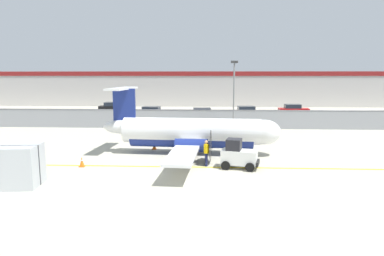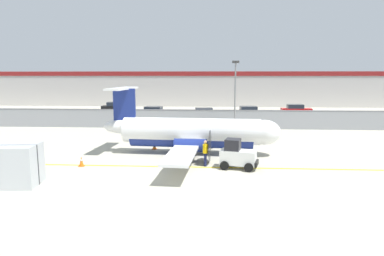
{
  "view_description": "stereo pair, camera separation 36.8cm",
  "coord_description": "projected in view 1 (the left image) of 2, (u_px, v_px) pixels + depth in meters",
  "views": [
    {
      "loc": [
        1.51,
        -19.29,
        5.85
      ],
      "look_at": [
        0.24,
        6.77,
        1.8
      ],
      "focal_mm": 32.0,
      "sensor_mm": 36.0,
      "label": 1
    },
    {
      "loc": [
        1.88,
        -19.27,
        5.85
      ],
      "look_at": [
        0.24,
        6.77,
        1.8
      ],
      "focal_mm": 32.0,
      "sensor_mm": 36.0,
      "label": 2
    }
  ],
  "objects": [
    {
      "name": "parked_car_1",
      "position": [
        152.0,
        113.0,
        45.59
      ],
      "size": [
        4.37,
        2.37,
        1.58
      ],
      "rotation": [
        0.0,
        0.0,
        -0.11
      ],
      "color": "slate",
      "rests_on": "parking_lot_strip"
    },
    {
      "name": "cargo_container",
      "position": [
        16.0,
        166.0,
        18.08
      ],
      "size": [
        2.62,
        2.26,
        2.2
      ],
      "rotation": [
        0.0,
        0.0,
        0.12
      ],
      "color": "#B7BCC1",
      "rests_on": "ground"
    },
    {
      "name": "baggage_tug",
      "position": [
        238.0,
        155.0,
        21.54
      ],
      "size": [
        2.52,
        1.83,
        1.88
      ],
      "rotation": [
        0.0,
        0.0,
        -0.24
      ],
      "color": "silver",
      "rests_on": "ground"
    },
    {
      "name": "perimeter_fence",
      "position": [
        195.0,
        118.0,
        37.61
      ],
      "size": [
        98.0,
        0.1,
        2.1
      ],
      "color": "gray",
      "rests_on": "ground"
    },
    {
      "name": "ground_crew_worker",
      "position": [
        206.0,
        152.0,
        22.11
      ],
      "size": [
        0.37,
        0.55,
        1.7
      ],
      "rotation": [
        0.0,
        0.0,
        3.22
      ],
      "color": "#191E4C",
      "rests_on": "ground"
    },
    {
      "name": "apron_light_pole",
      "position": [
        234.0,
        90.0,
        34.71
      ],
      "size": [
        0.7,
        0.3,
        7.27
      ],
      "color": "slate",
      "rests_on": "ground"
    },
    {
      "name": "traffic_cone_near_right",
      "position": [
        154.0,
        145.0,
        27.22
      ],
      "size": [
        0.36,
        0.36,
        0.64
      ],
      "color": "orange",
      "rests_on": "ground"
    },
    {
      "name": "traffic_cone_near_left",
      "position": [
        82.0,
        162.0,
        22.02
      ],
      "size": [
        0.36,
        0.36,
        0.64
      ],
      "color": "orange",
      "rests_on": "ground"
    },
    {
      "name": "parking_lot_strip",
      "position": [
        198.0,
        116.0,
        49.12
      ],
      "size": [
        98.0,
        17.0,
        0.12
      ],
      "color": "#38383A",
      "rests_on": "ground"
    },
    {
      "name": "ground_plane",
      "position": [
        185.0,
        167.0,
        21.98
      ],
      "size": [
        140.0,
        140.0,
        0.01
      ],
      "color": "#B2AD99"
    },
    {
      "name": "parked_car_2",
      "position": [
        203.0,
        114.0,
        43.75
      ],
      "size": [
        4.28,
        2.17,
        1.58
      ],
      "rotation": [
        0.0,
        0.0,
        0.05
      ],
      "color": "silver",
      "rests_on": "parking_lot_strip"
    },
    {
      "name": "parked_car_0",
      "position": [
        113.0,
        107.0,
        52.96
      ],
      "size": [
        4.26,
        2.13,
        1.58
      ],
      "rotation": [
        0.0,
        0.0,
        0.04
      ],
      "color": "black",
      "rests_on": "parking_lot_strip"
    },
    {
      "name": "traffic_cone_far_left",
      "position": [
        197.0,
        146.0,
        26.91
      ],
      "size": [
        0.36,
        0.36,
        0.64
      ],
      "color": "orange",
      "rests_on": "ground"
    },
    {
      "name": "parked_car_4",
      "position": [
        293.0,
        110.0,
        49.18
      ],
      "size": [
        4.26,
        2.11,
        1.58
      ],
      "rotation": [
        0.0,
        0.0,
        -0.03
      ],
      "color": "red",
      "rests_on": "parking_lot_strip"
    },
    {
      "name": "parked_car_3",
      "position": [
        247.0,
        112.0,
        46.13
      ],
      "size": [
        4.33,
        2.28,
        1.58
      ],
      "rotation": [
        0.0,
        0.0,
        0.08
      ],
      "color": "gray",
      "rests_on": "parking_lot_strip"
    },
    {
      "name": "commuter_airplane",
      "position": [
        194.0,
        133.0,
        25.43
      ],
      "size": [
        13.37,
        16.07,
        4.92
      ],
      "rotation": [
        0.0,
        0.0,
        -0.06
      ],
      "color": "white",
      "rests_on": "ground"
    },
    {
      "name": "background_building",
      "position": [
        201.0,
        88.0,
        66.87
      ],
      "size": [
        91.0,
        8.1,
        6.5
      ],
      "color": "#BCB7B2",
      "rests_on": "ground"
    }
  ]
}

